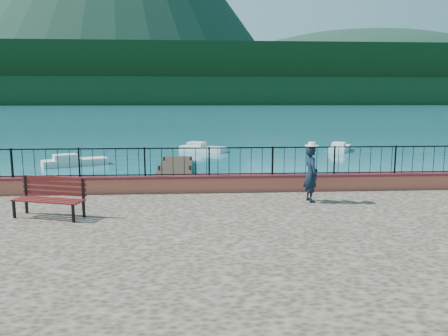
{
  "coord_description": "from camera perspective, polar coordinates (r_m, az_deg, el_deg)",
  "views": [
    {
      "loc": [
        -0.77,
        -11.17,
        4.41
      ],
      "look_at": [
        0.1,
        2.0,
        2.3
      ],
      "focal_mm": 35.0,
      "sensor_mm": 36.0,
      "label": 1
    }
  ],
  "objects": [
    {
      "name": "hat",
      "position": [
        13.74,
        11.42,
        3.09
      ],
      "size": [
        0.44,
        0.44,
        0.12
      ],
      "primitive_type": "cylinder",
      "color": "white",
      "rests_on": "person"
    },
    {
      "name": "companion_hill",
      "position": [
        612.37,
        17.54,
        8.25
      ],
      "size": [
        448.0,
        384.0,
        180.0
      ],
      "primitive_type": "ellipsoid",
      "color": "#142D23",
      "rests_on": "ground"
    },
    {
      "name": "person",
      "position": [
        13.87,
        11.3,
        -0.77
      ],
      "size": [
        0.5,
        0.69,
        1.76
      ],
      "primitive_type": "imported",
      "rotation": [
        0.0,
        0.0,
        1.7
      ],
      "color": "black",
      "rests_on": "promenade"
    },
    {
      "name": "park_bench",
      "position": [
        12.81,
        -21.8,
        -4.61
      ],
      "size": [
        2.07,
        1.21,
        1.09
      ],
      "rotation": [
        0.0,
        0.0,
        -0.31
      ],
      "color": "black",
      "rests_on": "promenade"
    },
    {
      "name": "railing",
      "position": [
        15.05,
        -0.8,
        0.85
      ],
      "size": [
        27.0,
        0.05,
        0.95
      ],
      "primitive_type": "cube",
      "color": "black",
      "rests_on": "parapet"
    },
    {
      "name": "dock",
      "position": [
        23.59,
        -6.7,
        -1.38
      ],
      "size": [
        2.0,
        16.0,
        0.3
      ],
      "primitive_type": "cube",
      "color": "#2D231C",
      "rests_on": "ground"
    },
    {
      "name": "ground",
      "position": [
        12.04,
        0.16,
        -12.41
      ],
      "size": [
        2000.0,
        2000.0,
        0.0
      ],
      "primitive_type": "plane",
      "color": "#19596B",
      "rests_on": "ground"
    },
    {
      "name": "far_forest",
      "position": [
        311.21,
        -3.69,
        9.91
      ],
      "size": [
        900.0,
        60.0,
        18.0
      ],
      "primitive_type": "cube",
      "color": "black",
      "rests_on": "ground"
    },
    {
      "name": "boat_4",
      "position": [
        36.63,
        -2.8,
        2.79
      ],
      "size": [
        4.04,
        3.12,
        0.8
      ],
      "primitive_type": "cube",
      "rotation": [
        0.0,
        0.0,
        -0.54
      ],
      "color": "silver",
      "rests_on": "ground"
    },
    {
      "name": "foothills",
      "position": [
        371.59,
        -3.73,
        11.78
      ],
      "size": [
        900.0,
        120.0,
        44.0
      ],
      "primitive_type": "cube",
      "color": "black",
      "rests_on": "ground"
    },
    {
      "name": "boat_0",
      "position": [
        19.17,
        -15.92,
        -3.35
      ],
      "size": [
        3.89,
        1.59,
        0.8
      ],
      "primitive_type": "cube",
      "rotation": [
        0.0,
        0.0,
        -0.08
      ],
      "color": "silver",
      "rests_on": "ground"
    },
    {
      "name": "parapet",
      "position": [
        15.18,
        -0.8,
        -2.01
      ],
      "size": [
        28.0,
        0.46,
        0.58
      ],
      "primitive_type": "cube",
      "color": "#B86042",
      "rests_on": "promenade"
    },
    {
      "name": "boat_3",
      "position": [
        30.65,
        -18.88,
        1.07
      ],
      "size": [
        4.27,
        2.97,
        0.8
      ],
      "primitive_type": "cube",
      "rotation": [
        0.0,
        0.0,
        0.45
      ],
      "color": "silver",
      "rests_on": "ground"
    },
    {
      "name": "boat_5",
      "position": [
        38.2,
        14.87,
        2.75
      ],
      "size": [
        2.83,
        3.8,
        0.8
      ],
      "primitive_type": "cube",
      "rotation": [
        0.0,
        0.0,
        1.09
      ],
      "color": "white",
      "rests_on": "ground"
    }
  ]
}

